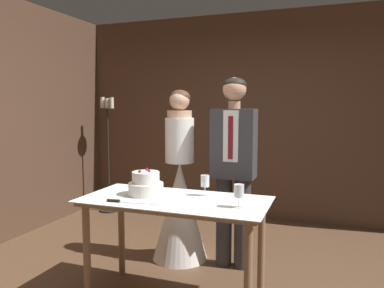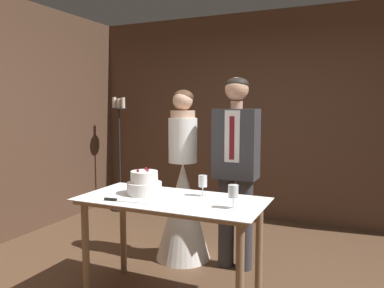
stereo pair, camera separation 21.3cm
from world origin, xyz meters
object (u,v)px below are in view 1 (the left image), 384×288
Objects in this scene: cake_table at (175,212)px; candle_stand at (108,152)px; tiered_cake at (146,185)px; wine_glass_near at (205,182)px; bride at (180,198)px; groom at (234,162)px; cake_knife at (123,202)px; wine_glass_middle at (239,192)px.

candle_stand is at bearing 133.04° from cake_table.
tiered_cake reaches higher than wine_glass_near.
candle_stand is (-1.59, 1.22, 0.26)m from bride.
candle_stand reaches higher than wine_glass_near.
cake_table is at bearing -70.83° from bride.
bride is (-0.27, 0.78, -0.10)m from cake_table.
groom reaches higher than cake_table.
bride reaches higher than tiered_cake.
wine_glass_middle reaches higher than cake_knife.
tiered_cake is 0.79m from bride.
cake_knife is at bearing -120.12° from groom.
cake_table is at bearing -8.99° from tiered_cake.
bride reaches higher than cake_knife.
wine_glass_near is at bearing 31.71° from cake_knife.
wine_glass_middle is (0.51, -0.07, 0.22)m from cake_table.
groom reaches higher than cake_knife.
cake_table is 8.68× the size of wine_glass_middle.
tiered_cake is at bearing 171.78° from wine_glass_middle.
groom is (0.08, 0.60, 0.07)m from wine_glass_near.
wine_glass_near reaches higher than cake_knife.
tiered_cake is 0.17× the size of candle_stand.
tiered_cake is at bearing 171.01° from cake_table.
wine_glass_near is at bearing -97.91° from groom.
wine_glass_middle is at bearing -8.22° from tiered_cake.
bride reaches higher than wine_glass_middle.
wine_glass_middle is 0.09× the size of groom.
candle_stand is at bearing 142.59° from bride.
tiered_cake is 0.16× the size of groom.
cake_table is 8.68× the size of wine_glass_near.
groom reaches higher than tiered_cake.
candle_stand reaches higher than cake_table.
cake_table is 0.34m from wine_glass_near.
wine_glass_middle is 0.10× the size of candle_stand.
bride reaches higher than candle_stand.
wine_glass_near is at bearing -52.79° from bride.
cake_knife is at bearing -55.19° from candle_stand.
cake_knife is 2.46× the size of wine_glass_middle.
cake_knife is at bearing -92.56° from bride.
groom is at bearing 106.10° from wine_glass_middle.
bride is 2.02m from candle_stand.
wine_glass_near is 1.00× the size of wine_glass_middle.
bride is (-0.78, 0.85, -0.31)m from wine_glass_middle.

